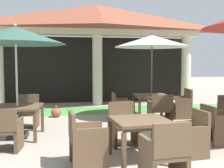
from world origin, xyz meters
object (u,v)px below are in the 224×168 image
Objects in this scene: patio_chair_mid_left_north at (124,126)px; patio_chair_mid_right_west at (120,106)px; terracotta_urn at (56,112)px; patio_chair_near_foreground_south at (5,131)px; patio_chair_mid_right_east at (182,104)px; patio_umbrella_mid_right at (152,42)px; patio_chair_mid_left_east at (189,135)px; patio_table_near_foreground at (17,110)px; patio_table_mid_left at (140,125)px; patio_chair_mid_left_south at (165,154)px; patio_chair_far_back_west at (218,125)px; patio_umbrella_near_foreground at (16,36)px; patio_chair_mid_left_west at (86,141)px; patio_table_mid_right at (151,98)px; patio_chair_near_foreground_north at (27,113)px; patio_chair_mid_right_south at (160,110)px.

patio_chair_mid_right_west is at bearing -104.80° from patio_chair_mid_left_north.
patio_chair_near_foreground_south is at bearing -104.45° from terracotta_urn.
patio_umbrella_mid_right is at bearing 90.00° from patio_chair_mid_right_east.
patio_chair_mid_right_east is at bearing -26.92° from patio_chair_mid_left_east.
patio_chair_near_foreground_south is 0.33× the size of patio_umbrella_mid_right.
patio_chair_mid_right_east reaches higher than patio_table_near_foreground.
patio_chair_mid_right_west is at bearing 84.53° from patio_table_mid_left.
patio_chair_mid_left_south is 5.09m from patio_umbrella_mid_right.
patio_chair_far_back_west is 4.99m from terracotta_urn.
patio_umbrella_near_foreground is 3.28m from terracotta_urn.
patio_chair_mid_left_south is at bearing -47.21° from patio_chair_far_back_west.
patio_umbrella_near_foreground reaches higher than terracotta_urn.
patio_table_near_foreground is 3.07m from patio_table_mid_left.
patio_chair_far_back_west is (1.55, -2.92, 0.01)m from patio_chair_mid_right_west.
patio_table_mid_left is 0.99m from patio_chair_mid_left_west.
patio_table_mid_left is 1.26× the size of patio_chair_far_back_west.
terracotta_urn is (-3.51, 3.54, -0.25)m from patio_chair_far_back_west.
patio_chair_mid_left_east is 3.52m from patio_table_mid_right.
patio_chair_mid_right_east reaches higher than patio_chair_mid_right_west.
patio_chair_near_foreground_south is 0.95× the size of patio_chair_mid_left_west.
patio_chair_near_foreground_south reaches higher than patio_table_mid_right.
patio_chair_mid_left_east reaches higher than patio_table_mid_right.
patio_chair_mid_left_east is at bearing 143.45° from patio_chair_near_foreground_north.
patio_chair_near_foreground_north is at bearing -170.04° from patio_umbrella_mid_right.
patio_chair_mid_left_south is 1.00× the size of patio_chair_mid_right_east.
patio_chair_near_foreground_south is 1.05× the size of patio_chair_far_back_west.
patio_umbrella_mid_right is at bearing 90.00° from patio_chair_mid_right_south.
patio_table_near_foreground is 2.50m from terracotta_urn.
patio_chair_mid_left_north is 1.07× the size of patio_chair_far_back_west.
patio_chair_mid_right_east is (1.97, -0.11, 0.03)m from patio_chair_mid_right_west.
patio_table_mid_right is (3.72, 1.65, -1.68)m from patio_umbrella_near_foreground.
patio_chair_mid_left_west is (1.51, -1.02, 0.02)m from patio_chair_near_foreground_south.
patio_chair_mid_left_west reaches higher than patio_chair_mid_right_south.
terracotta_urn is at bearing 102.60° from patio_chair_mid_left_south.
patio_chair_mid_right_south reaches higher than patio_table_mid_left.
patio_table_mid_left is 0.99m from patio_chair_mid_left_south.
patio_chair_mid_right_east reaches higher than terracotta_urn.
patio_chair_mid_left_north is at bearing 135.03° from patio_chair_mid_left_west.
patio_chair_far_back_west reaches higher than patio_table_mid_left.
patio_chair_mid_right_south is (-0.05, -0.98, -1.94)m from patio_umbrella_mid_right.
patio_chair_mid_left_west is 0.35× the size of patio_umbrella_mid_right.
patio_table_near_foreground is at bearing -55.01° from patio_chair_mid_right_west.
patio_chair_far_back_west is at bearing -15.82° from patio_umbrella_near_foreground.
patio_chair_near_foreground_south is (-0.08, -1.01, -1.93)m from patio_umbrella_near_foreground.
patio_chair_mid_left_east is 0.92× the size of patio_chair_mid_right_east.
patio_chair_mid_left_west is at bearing -74.37° from patio_chair_far_back_west.
patio_umbrella_near_foreground is at bearing -28.28° from patio_chair_mid_left_north.
patio_chair_mid_right_south is (3.66, 0.67, -0.22)m from patio_table_near_foreground.
patio_chair_mid_right_west reaches higher than terracotta_urn.
patio_chair_near_foreground_north is at bearing 177.70° from patio_chair_mid_right_south.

